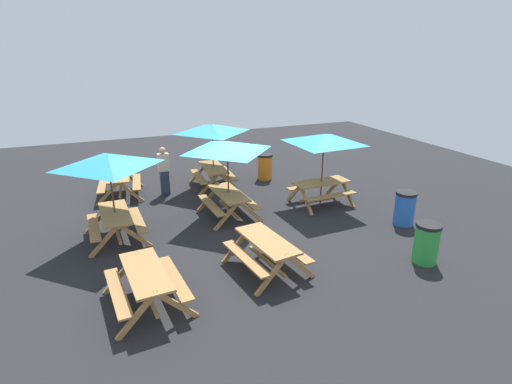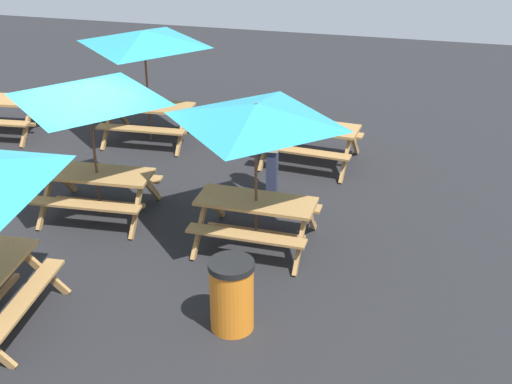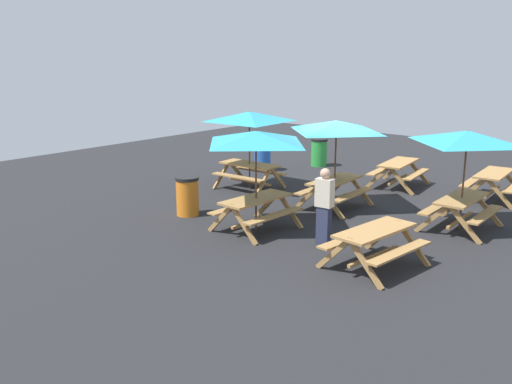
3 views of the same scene
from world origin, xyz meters
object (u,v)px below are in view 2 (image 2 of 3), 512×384
object	(u,v)px
picnic_table_4	(144,46)
person_standing	(272,147)
trash_bin_orange	(232,295)
picnic_table_1	(256,124)
picnic_table_2	(89,101)
picnic_table_5	(311,135)

from	to	relation	value
picnic_table_4	person_standing	bearing A→B (deg)	146.80
picnic_table_4	trash_bin_orange	bearing A→B (deg)	118.02
picnic_table_1	picnic_table_2	bearing A→B (deg)	-4.64
picnic_table_1	picnic_table_2	world-z (taller)	same
picnic_table_5	trash_bin_orange	world-z (taller)	trash_bin_orange
trash_bin_orange	person_standing	size ratio (longest dim) A/B	0.59
picnic_table_2	trash_bin_orange	distance (m)	4.10
picnic_table_1	picnic_table_4	size ratio (longest dim) A/B	1.00
picnic_table_2	trash_bin_orange	bearing A→B (deg)	137.57
trash_bin_orange	person_standing	bearing A→B (deg)	-85.35
trash_bin_orange	picnic_table_4	bearing A→B (deg)	-59.91
picnic_table_2	trash_bin_orange	world-z (taller)	picnic_table_2
picnic_table_1	trash_bin_orange	xyz separation A→B (m)	(-0.18, 2.10, -1.49)
picnic_table_1	picnic_table_5	world-z (taller)	picnic_table_1
picnic_table_4	picnic_table_5	world-z (taller)	picnic_table_4
picnic_table_4	trash_bin_orange	xyz separation A→B (m)	(-3.28, 5.66, -1.49)
picnic_table_1	picnic_table_2	xyz separation A→B (m)	(2.75, -0.34, 0.00)
picnic_table_4	person_standing	xyz separation A→B (m)	(-2.97, 1.79, -1.10)
person_standing	picnic_table_4	bearing A→B (deg)	-125.33
picnic_table_4	picnic_table_2	bearing A→B (deg)	94.00
picnic_table_4	picnic_table_5	distance (m)	3.71
picnic_table_5	person_standing	size ratio (longest dim) A/B	1.16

